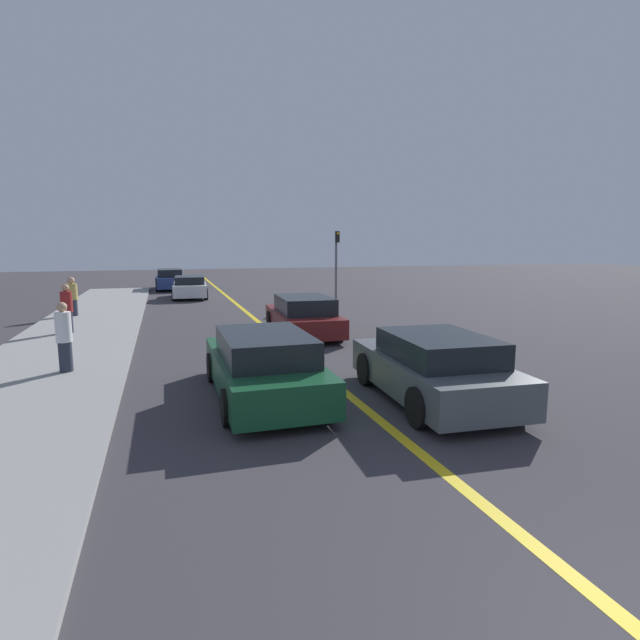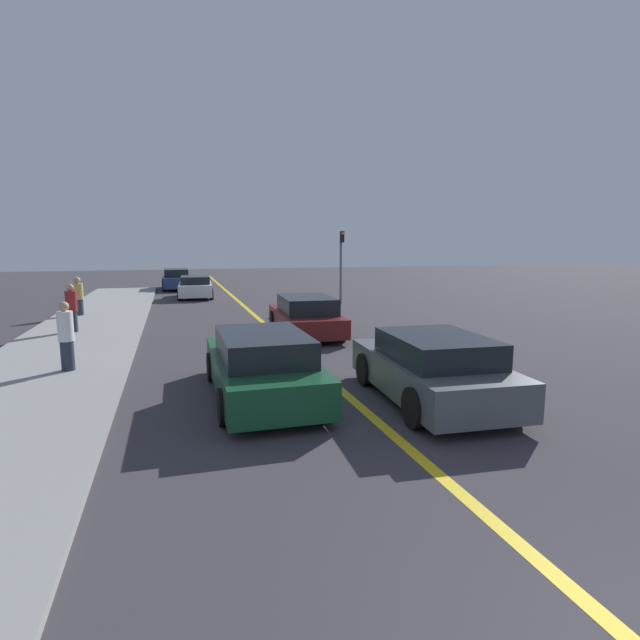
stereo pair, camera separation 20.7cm
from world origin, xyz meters
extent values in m
cube|color=gold|center=(0.00, 18.00, 0.00)|extent=(0.20, 60.00, 0.01)
cube|color=gray|center=(-6.26, 16.96, 0.05)|extent=(3.71, 33.93, 0.11)
cube|color=#4C5156|center=(1.45, 6.81, 0.53)|extent=(2.13, 4.35, 0.67)
cube|color=black|center=(1.45, 6.60, 1.10)|extent=(1.80, 2.43, 0.47)
cylinder|color=black|center=(0.63, 8.18, 0.35)|extent=(0.26, 0.71, 0.70)
cylinder|color=black|center=(2.43, 8.07, 0.35)|extent=(0.26, 0.71, 0.70)
cylinder|color=black|center=(0.48, 5.55, 0.35)|extent=(0.26, 0.71, 0.70)
cylinder|color=black|center=(2.28, 5.44, 0.35)|extent=(0.26, 0.71, 0.70)
cube|color=#144728|center=(-1.67, 8.02, 0.51)|extent=(1.85, 4.64, 0.66)
cube|color=black|center=(-1.67, 7.79, 1.08)|extent=(1.62, 2.55, 0.50)
cylinder|color=black|center=(-2.53, 9.46, 0.32)|extent=(0.22, 0.64, 0.64)
cylinder|color=black|center=(-0.79, 9.45, 0.32)|extent=(0.22, 0.64, 0.64)
cylinder|color=black|center=(-2.54, 6.59, 0.32)|extent=(0.22, 0.64, 0.64)
cylinder|color=black|center=(-0.80, 6.58, 0.32)|extent=(0.22, 0.64, 0.64)
cube|color=maroon|center=(0.94, 14.45, 0.48)|extent=(2.08, 4.62, 0.61)
cube|color=black|center=(0.94, 14.22, 1.05)|extent=(1.76, 2.57, 0.52)
cylinder|color=black|center=(0.13, 15.90, 0.32)|extent=(0.25, 0.66, 0.65)
cylinder|color=black|center=(1.89, 15.81, 0.32)|extent=(0.25, 0.66, 0.65)
cylinder|color=black|center=(-0.02, 13.09, 0.32)|extent=(0.25, 0.66, 0.65)
cylinder|color=black|center=(1.74, 13.00, 0.32)|extent=(0.25, 0.66, 0.65)
cube|color=silver|center=(-2.10, 27.37, 0.50)|extent=(1.96, 3.91, 0.65)
cube|color=black|center=(-2.10, 27.18, 1.03)|extent=(1.66, 2.18, 0.42)
cylinder|color=black|center=(-2.88, 28.60, 0.32)|extent=(0.25, 0.64, 0.63)
cylinder|color=black|center=(-1.20, 28.51, 0.32)|extent=(0.25, 0.64, 0.63)
cylinder|color=black|center=(-3.00, 26.23, 0.32)|extent=(0.25, 0.64, 0.63)
cylinder|color=black|center=(-1.32, 26.14, 0.32)|extent=(0.25, 0.64, 0.63)
cube|color=navy|center=(-3.10, 33.24, 0.54)|extent=(1.77, 4.64, 0.69)
cube|color=black|center=(-3.10, 33.01, 1.13)|extent=(1.54, 2.56, 0.49)
cylinder|color=black|center=(-3.93, 34.66, 0.35)|extent=(0.23, 0.70, 0.70)
cylinder|color=black|center=(-2.31, 34.68, 0.35)|extent=(0.23, 0.70, 0.70)
cylinder|color=black|center=(-3.89, 31.80, 0.35)|extent=(0.23, 0.70, 0.70)
cylinder|color=black|center=(-2.27, 31.82, 0.35)|extent=(0.23, 0.70, 0.70)
cylinder|color=#282D3D|center=(-5.74, 10.96, 0.45)|extent=(0.30, 0.30, 0.70)
cylinder|color=silver|center=(-5.74, 10.96, 1.15)|extent=(0.35, 0.35, 0.70)
sphere|color=tan|center=(-5.74, 10.96, 1.61)|extent=(0.23, 0.23, 0.23)
cylinder|color=#282D3D|center=(-6.59, 16.58, 0.45)|extent=(0.31, 0.31, 0.69)
cylinder|color=maroon|center=(-6.59, 16.58, 1.14)|extent=(0.37, 0.37, 0.69)
sphere|color=tan|center=(-6.59, 16.58, 1.60)|extent=(0.24, 0.24, 0.24)
cylinder|color=#282D3D|center=(-7.10, 20.87, 0.43)|extent=(0.36, 0.36, 0.66)
cylinder|color=tan|center=(-7.10, 20.87, 1.09)|extent=(0.42, 0.42, 0.66)
sphere|color=tan|center=(-7.10, 20.87, 1.56)|extent=(0.27, 0.27, 0.27)
cylinder|color=slate|center=(4.80, 22.13, 1.83)|extent=(0.12, 0.12, 3.65)
cube|color=black|center=(4.80, 21.95, 3.38)|extent=(0.18, 0.18, 0.55)
sphere|color=orange|center=(4.80, 21.86, 3.54)|extent=(0.14, 0.14, 0.14)
camera|label=1|loc=(-3.48, -1.58, 3.05)|focal=28.00mm
camera|label=2|loc=(-3.29, -1.64, 3.05)|focal=28.00mm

